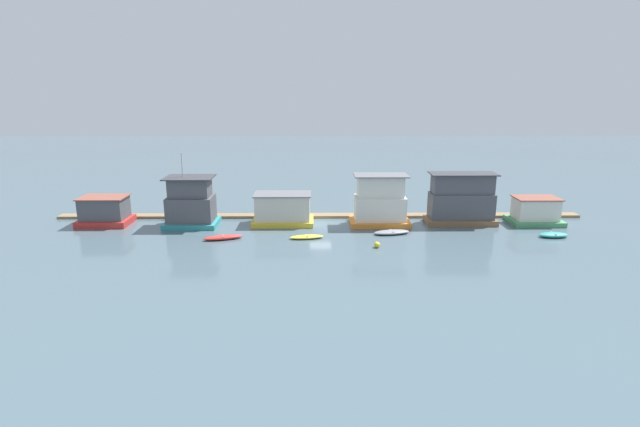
{
  "coord_description": "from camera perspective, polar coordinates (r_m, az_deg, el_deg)",
  "views": [
    {
      "loc": [
        -0.51,
        -52.65,
        14.59
      ],
      "look_at": [
        0.0,
        -1.0,
        1.4
      ],
      "focal_mm": 28.0,
      "sensor_mm": 36.0,
      "label": 1
    }
  ],
  "objects": [
    {
      "name": "dinghy_grey",
      "position": [
        51.24,
        8.19,
        -2.12
      ],
      "size": [
        3.88,
        1.98,
        0.42
      ],
      "color": "gray",
      "rests_on": "ground_plane"
    },
    {
      "name": "houseboat_yellow",
      "position": [
        54.42,
        -4.27,
        0.48
      ],
      "size": [
        6.61,
        4.03,
        3.37
      ],
      "color": "gold",
      "rests_on": "ground_plane"
    },
    {
      "name": "houseboat_brown",
      "position": [
        56.29,
        15.85,
        1.45
      ],
      "size": [
        7.48,
        3.23,
        5.57
      ],
      "color": "brown",
      "rests_on": "ground_plane"
    },
    {
      "name": "ground_plane",
      "position": [
        54.63,
        -0.01,
        -1.16
      ],
      "size": [
        200.0,
        200.0,
        0.0
      ],
      "primitive_type": "plane",
      "color": "#475B66"
    },
    {
      "name": "houseboat_teal",
      "position": [
        55.12,
        -14.54,
        1.07
      ],
      "size": [
        5.58,
        4.18,
        7.89
      ],
      "color": "teal",
      "rests_on": "ground_plane"
    },
    {
      "name": "houseboat_green",
      "position": [
        59.3,
        23.38,
        0.21
      ],
      "size": [
        5.45,
        3.91,
        2.91
      ],
      "color": "#4C9360",
      "rests_on": "ground_plane"
    },
    {
      "name": "dinghy_yellow",
      "position": [
        49.28,
        -1.54,
        -2.68
      ],
      "size": [
        3.47,
        1.57,
        0.35
      ],
      "color": "yellow",
      "rests_on": "ground_plane"
    },
    {
      "name": "dinghy_teal",
      "position": [
        54.86,
        25.11,
        -2.23
      ],
      "size": [
        2.93,
        1.36,
        0.48
      ],
      "color": "teal",
      "rests_on": "ground_plane"
    },
    {
      "name": "mooring_post_far_left",
      "position": [
        58.69,
        -16.93,
        -0.08
      ],
      "size": [
        0.22,
        0.22,
        1.24
      ],
      "primitive_type": "cylinder",
      "color": "brown",
      "rests_on": "ground_plane"
    },
    {
      "name": "dock_walkway",
      "position": [
        57.39,
        -0.04,
        -0.25
      ],
      "size": [
        59.6,
        1.49,
        0.3
      ],
      "primitive_type": "cube",
      "color": "#846B4C",
      "rests_on": "ground_plane"
    },
    {
      "name": "houseboat_orange",
      "position": [
        54.14,
        6.88,
        1.24
      ],
      "size": [
        6.39,
        3.88,
        5.48
      ],
      "color": "orange",
      "rests_on": "ground_plane"
    },
    {
      "name": "dinghy_red",
      "position": [
        49.88,
        -11.02,
        -2.69
      ],
      "size": [
        3.96,
        2.08,
        0.45
      ],
      "color": "red",
      "rests_on": "ground_plane"
    },
    {
      "name": "buoy_yellow",
      "position": [
        46.83,
        6.54,
        -3.56
      ],
      "size": [
        0.57,
        0.57,
        0.57
      ],
      "primitive_type": "sphere",
      "color": "yellow",
      "rests_on": "ground_plane"
    },
    {
      "name": "houseboat_red",
      "position": [
        58.83,
        -23.39,
        0.21
      ],
      "size": [
        5.33,
        3.9,
        3.08
      ],
      "color": "red",
      "rests_on": "ground_plane"
    }
  ]
}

